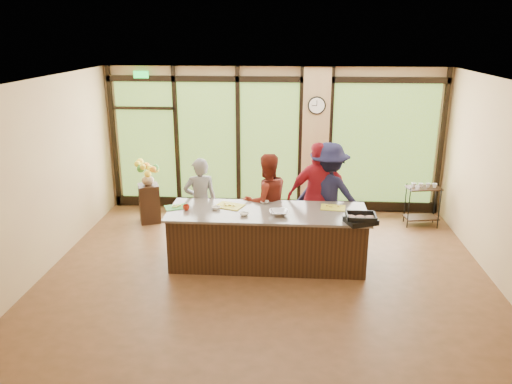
# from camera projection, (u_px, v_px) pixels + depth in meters

# --- Properties ---
(floor) EXTENTS (7.00, 7.00, 0.00)m
(floor) POSITION_uv_depth(u_px,v_px,m) (266.00, 271.00, 8.00)
(floor) COLOR #53371D
(floor) RESTS_ON ground
(ceiling) EXTENTS (7.00, 7.00, 0.00)m
(ceiling) POSITION_uv_depth(u_px,v_px,m) (268.00, 81.00, 7.07)
(ceiling) COLOR white
(ceiling) RESTS_ON back_wall
(back_wall) EXTENTS (7.00, 0.00, 7.00)m
(back_wall) POSITION_uv_depth(u_px,v_px,m) (274.00, 140.00, 10.38)
(back_wall) COLOR tan
(back_wall) RESTS_ON floor
(left_wall) EXTENTS (0.00, 6.00, 6.00)m
(left_wall) POSITION_uv_depth(u_px,v_px,m) (43.00, 177.00, 7.77)
(left_wall) COLOR tan
(left_wall) RESTS_ON floor
(right_wall) EXTENTS (0.00, 6.00, 6.00)m
(right_wall) POSITION_uv_depth(u_px,v_px,m) (505.00, 187.00, 7.30)
(right_wall) COLOR tan
(right_wall) RESTS_ON floor
(window_wall) EXTENTS (6.90, 0.12, 3.00)m
(window_wall) POSITION_uv_depth(u_px,v_px,m) (282.00, 146.00, 10.36)
(window_wall) COLOR tan
(window_wall) RESTS_ON floor
(island_base) EXTENTS (3.10, 1.00, 0.88)m
(island_base) POSITION_uv_depth(u_px,v_px,m) (267.00, 239.00, 8.15)
(island_base) COLOR black
(island_base) RESTS_ON floor
(countertop) EXTENTS (3.20, 1.10, 0.04)m
(countertop) POSITION_uv_depth(u_px,v_px,m) (268.00, 212.00, 8.00)
(countertop) COLOR slate
(countertop) RESTS_ON island_base
(wall_clock) EXTENTS (0.36, 0.04, 0.36)m
(wall_clock) POSITION_uv_depth(u_px,v_px,m) (317.00, 105.00, 9.97)
(wall_clock) COLOR black
(wall_clock) RESTS_ON window_wall
(cook_left) EXTENTS (0.66, 0.52, 1.60)m
(cook_left) POSITION_uv_depth(u_px,v_px,m) (201.00, 202.00, 8.77)
(cook_left) COLOR gray
(cook_left) RESTS_ON floor
(cook_midleft) EXTENTS (1.02, 0.93, 1.70)m
(cook_midleft) POSITION_uv_depth(u_px,v_px,m) (266.00, 201.00, 8.66)
(cook_midleft) COLOR maroon
(cook_midleft) RESTS_ON floor
(cook_midright) EXTENTS (1.17, 0.69, 1.87)m
(cook_midright) POSITION_uv_depth(u_px,v_px,m) (318.00, 195.00, 8.71)
(cook_midright) COLOR #A71927
(cook_midright) RESTS_ON floor
(cook_right) EXTENTS (1.34, 0.98, 1.87)m
(cook_right) POSITION_uv_depth(u_px,v_px,m) (328.00, 195.00, 8.72)
(cook_right) COLOR #181835
(cook_right) RESTS_ON floor
(roasting_pan) EXTENTS (0.53, 0.48, 0.08)m
(roasting_pan) POSITION_uv_depth(u_px,v_px,m) (361.00, 221.00, 7.47)
(roasting_pan) COLOR black
(roasting_pan) RESTS_ON countertop
(mixing_bowl) EXTENTS (0.34, 0.34, 0.07)m
(mixing_bowl) POSITION_uv_depth(u_px,v_px,m) (279.00, 213.00, 7.81)
(mixing_bowl) COLOR silver
(mixing_bowl) RESTS_ON countertop
(cutting_board_left) EXTENTS (0.44, 0.40, 0.01)m
(cutting_board_left) POSITION_uv_depth(u_px,v_px,m) (176.00, 207.00, 8.16)
(cutting_board_left) COLOR green
(cutting_board_left) RESTS_ON countertop
(cutting_board_center) EXTENTS (0.53, 0.46, 0.01)m
(cutting_board_center) POSITION_uv_depth(u_px,v_px,m) (229.00, 206.00, 8.21)
(cutting_board_center) COLOR gold
(cutting_board_center) RESTS_ON countertop
(cutting_board_right) EXTENTS (0.42, 0.34, 0.01)m
(cutting_board_right) POSITION_uv_depth(u_px,v_px,m) (333.00, 208.00, 8.13)
(cutting_board_right) COLOR gold
(cutting_board_right) RESTS_ON countertop
(prep_bowl_near) EXTENTS (0.16, 0.16, 0.04)m
(prep_bowl_near) POSITION_uv_depth(u_px,v_px,m) (216.00, 208.00, 8.07)
(prep_bowl_near) COLOR white
(prep_bowl_near) RESTS_ON countertop
(prep_bowl_mid) EXTENTS (0.17, 0.17, 0.04)m
(prep_bowl_mid) POSITION_uv_depth(u_px,v_px,m) (244.00, 214.00, 7.79)
(prep_bowl_mid) COLOR white
(prep_bowl_mid) RESTS_ON countertop
(prep_bowl_far) EXTENTS (0.17, 0.17, 0.03)m
(prep_bowl_far) POSITION_uv_depth(u_px,v_px,m) (265.00, 202.00, 8.36)
(prep_bowl_far) COLOR white
(prep_bowl_far) RESTS_ON countertop
(red_ramekin) EXTENTS (0.14, 0.14, 0.09)m
(red_ramekin) POSITION_uv_depth(u_px,v_px,m) (186.00, 208.00, 8.02)
(red_ramekin) COLOR #A12310
(red_ramekin) RESTS_ON countertop
(flower_stand) EXTENTS (0.50, 0.50, 0.77)m
(flower_stand) POSITION_uv_depth(u_px,v_px,m) (149.00, 203.00, 9.96)
(flower_stand) COLOR black
(flower_stand) RESTS_ON floor
(flower_vase) EXTENTS (0.31, 0.31, 0.26)m
(flower_vase) POSITION_uv_depth(u_px,v_px,m) (148.00, 179.00, 9.81)
(flower_vase) COLOR #987653
(flower_vase) RESTS_ON flower_stand
(bar_cart) EXTENTS (0.68, 0.46, 0.87)m
(bar_cart) POSITION_uv_depth(u_px,v_px,m) (423.00, 200.00, 9.74)
(bar_cart) COLOR black
(bar_cart) RESTS_ON floor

